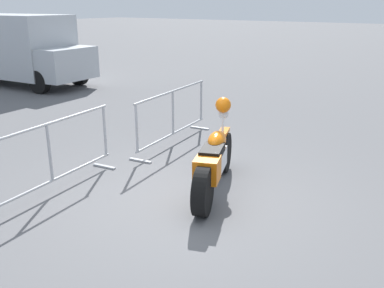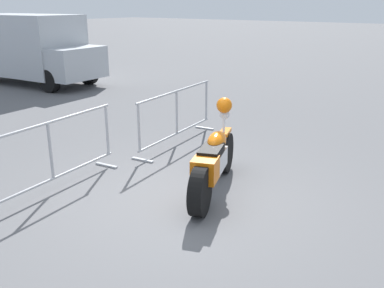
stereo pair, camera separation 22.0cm
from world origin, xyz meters
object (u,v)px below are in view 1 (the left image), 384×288
delivery_van (18,47)px  motorcycle (214,160)px  crowd_barrier_far (173,116)px  crowd_barrier_near (50,157)px

delivery_van → motorcycle: bearing=-25.1°
crowd_barrier_far → delivery_van: size_ratio=0.50×
motorcycle → delivery_van: 10.86m
crowd_barrier_near → crowd_barrier_far: 2.89m
crowd_barrier_near → crowd_barrier_far: bearing=0.0°
crowd_barrier_near → crowd_barrier_far: same height
crowd_barrier_far → delivery_van: (2.23, 8.31, 0.68)m
crowd_barrier_near → delivery_van: bearing=58.3°
crowd_barrier_near → crowd_barrier_far: (2.89, 0.00, 0.00)m
crowd_barrier_near → crowd_barrier_far: size_ratio=1.00×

